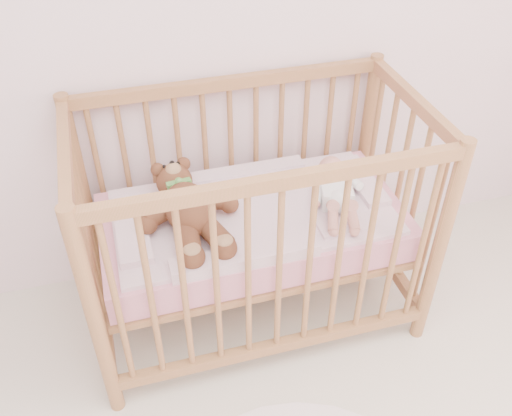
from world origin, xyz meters
name	(u,v)px	position (x,y,z in m)	size (l,w,h in m)	color
crib	(253,223)	(0.11, 1.60, 0.50)	(1.36, 0.76, 1.00)	#B2704B
mattress	(253,226)	(0.11, 1.60, 0.49)	(1.22, 0.62, 0.13)	pink
blanket	(253,212)	(0.11, 1.60, 0.56)	(1.10, 0.58, 0.06)	pink
baby	(336,186)	(0.46, 1.58, 0.64)	(0.23, 0.48, 0.11)	white
teddy_bear	(189,210)	(-0.15, 1.58, 0.65)	(0.41, 0.59, 0.16)	brown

